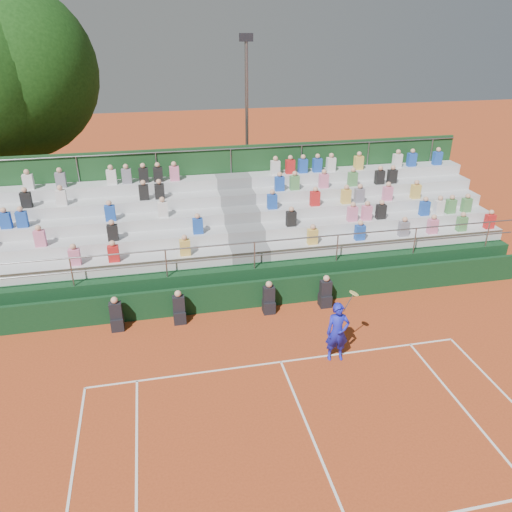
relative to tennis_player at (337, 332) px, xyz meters
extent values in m
plane|color=#B3451D|center=(-1.62, 0.16, -0.92)|extent=(90.00, 90.00, 0.00)
cube|color=white|center=(-1.62, 0.16, -0.92)|extent=(11.00, 0.06, 0.01)
cube|color=white|center=(-1.62, -3.04, -0.92)|extent=(0.06, 6.40, 0.01)
cube|color=black|center=(-1.62, 3.36, -0.42)|extent=(20.00, 0.15, 1.00)
cube|color=black|center=(-6.33, 2.91, -0.70)|extent=(0.40, 0.40, 0.44)
cube|color=black|center=(-6.33, 2.91, -0.22)|extent=(0.38, 0.25, 0.55)
sphere|color=tan|center=(-6.33, 2.91, 0.16)|extent=(0.22, 0.22, 0.22)
cube|color=black|center=(-4.34, 2.91, -0.70)|extent=(0.40, 0.40, 0.44)
cube|color=black|center=(-4.34, 2.91, -0.22)|extent=(0.38, 0.25, 0.55)
sphere|color=tan|center=(-4.34, 2.91, 0.16)|extent=(0.22, 0.22, 0.22)
cube|color=black|center=(-1.34, 2.91, -0.70)|extent=(0.40, 0.40, 0.44)
cube|color=black|center=(-1.34, 2.91, -0.22)|extent=(0.38, 0.25, 0.55)
sphere|color=tan|center=(-1.34, 2.91, 0.16)|extent=(0.22, 0.22, 0.22)
cube|color=black|center=(0.67, 2.91, -0.70)|extent=(0.40, 0.40, 0.44)
cube|color=black|center=(0.67, 2.91, -0.22)|extent=(0.38, 0.25, 0.55)
sphere|color=tan|center=(0.67, 2.91, 0.16)|extent=(0.22, 0.22, 0.22)
cube|color=black|center=(-1.62, 6.46, -0.32)|extent=(20.00, 5.20, 1.20)
cube|color=silver|center=(-6.97, 4.78, 0.49)|extent=(9.30, 0.85, 0.42)
cube|color=silver|center=(3.73, 4.78, 0.49)|extent=(9.30, 0.85, 0.42)
cube|color=slate|center=(-1.62, 4.78, 0.49)|extent=(1.40, 0.85, 0.42)
cube|color=silver|center=(-6.97, 5.63, 0.91)|extent=(9.30, 0.85, 0.42)
cube|color=silver|center=(3.73, 5.63, 0.91)|extent=(9.30, 0.85, 0.42)
cube|color=slate|center=(-1.62, 5.63, 0.91)|extent=(1.40, 0.85, 0.42)
cube|color=silver|center=(-6.97, 6.48, 1.33)|extent=(9.30, 0.85, 0.42)
cube|color=silver|center=(3.73, 6.48, 1.33)|extent=(9.30, 0.85, 0.42)
cube|color=slate|center=(-1.62, 6.48, 1.33)|extent=(1.40, 0.85, 0.42)
cube|color=silver|center=(-6.97, 7.33, 1.75)|extent=(9.30, 0.85, 0.42)
cube|color=silver|center=(3.73, 7.33, 1.75)|extent=(9.30, 0.85, 0.42)
cube|color=slate|center=(-1.62, 7.33, 1.75)|extent=(1.40, 0.85, 0.42)
cube|color=silver|center=(-6.97, 8.18, 2.17)|extent=(9.30, 0.85, 0.42)
cube|color=silver|center=(3.73, 8.18, 2.17)|extent=(9.30, 0.85, 0.42)
cube|color=slate|center=(-1.62, 8.18, 2.17)|extent=(1.40, 0.85, 0.42)
cube|color=#19421E|center=(-1.62, 8.71, 1.28)|extent=(20.00, 0.12, 4.40)
cylinder|color=gray|center=(-1.62, 3.91, 1.28)|extent=(20.00, 0.05, 0.05)
cylinder|color=gray|center=(-1.62, 8.61, 3.38)|extent=(20.00, 0.05, 0.05)
cube|color=pink|center=(-7.58, 4.63, 0.98)|extent=(0.36, 0.24, 0.56)
cube|color=red|center=(-6.32, 4.63, 0.98)|extent=(0.36, 0.24, 0.56)
cube|color=gold|center=(-3.93, 4.63, 0.98)|extent=(0.36, 0.24, 0.56)
cube|color=pink|center=(-8.73, 5.48, 1.40)|extent=(0.36, 0.24, 0.56)
cube|color=black|center=(-6.34, 5.48, 1.40)|extent=(0.36, 0.24, 0.56)
cube|color=#1E4CB2|center=(-3.37, 5.48, 1.40)|extent=(0.36, 0.24, 0.56)
cube|color=#1E4CB2|center=(-9.93, 6.33, 1.82)|extent=(0.36, 0.24, 0.56)
cube|color=#1E4CB2|center=(-9.39, 6.33, 1.82)|extent=(0.36, 0.24, 0.56)
cube|color=#1E4CB2|center=(-6.42, 6.33, 1.82)|extent=(0.36, 0.24, 0.56)
cube|color=silver|center=(-4.55, 6.33, 1.82)|extent=(0.36, 0.24, 0.56)
cube|color=black|center=(-9.34, 7.18, 2.24)|extent=(0.36, 0.24, 0.56)
cube|color=silver|center=(-8.13, 7.18, 2.24)|extent=(0.36, 0.24, 0.56)
cube|color=black|center=(-5.18, 7.18, 2.24)|extent=(0.36, 0.24, 0.56)
cube|color=black|center=(-4.60, 7.18, 2.24)|extent=(0.36, 0.24, 0.56)
cube|color=silver|center=(-9.34, 8.03, 2.66)|extent=(0.36, 0.24, 0.56)
cube|color=slate|center=(-8.20, 8.03, 2.66)|extent=(0.36, 0.24, 0.56)
cube|color=silver|center=(-6.35, 8.03, 2.66)|extent=(0.36, 0.24, 0.56)
cube|color=slate|center=(-5.78, 8.03, 2.66)|extent=(0.36, 0.24, 0.56)
cube|color=black|center=(-5.14, 8.03, 2.66)|extent=(0.36, 0.24, 0.56)
cube|color=black|center=(-4.59, 8.03, 2.66)|extent=(0.36, 0.24, 0.56)
cube|color=pink|center=(-3.96, 8.03, 2.66)|extent=(0.36, 0.24, 0.56)
cube|color=gold|center=(0.69, 4.63, 0.98)|extent=(0.36, 0.24, 0.56)
cube|color=#1E4CB2|center=(2.52, 4.63, 0.98)|extent=(0.36, 0.24, 0.56)
cube|color=slate|center=(4.29, 4.63, 0.98)|extent=(0.36, 0.24, 0.56)
cube|color=pink|center=(5.48, 4.63, 0.98)|extent=(0.36, 0.24, 0.56)
cube|color=#4C8C4C|center=(6.72, 4.63, 0.98)|extent=(0.36, 0.24, 0.56)
cube|color=red|center=(7.93, 4.63, 0.98)|extent=(0.36, 0.24, 0.56)
cube|color=black|center=(0.11, 5.48, 1.40)|extent=(0.36, 0.24, 0.56)
cube|color=pink|center=(2.53, 5.48, 1.40)|extent=(0.36, 0.24, 0.56)
cube|color=pink|center=(3.12, 5.48, 1.40)|extent=(0.36, 0.24, 0.56)
cube|color=black|center=(3.71, 5.48, 1.40)|extent=(0.36, 0.24, 0.56)
cube|color=#1E4CB2|center=(5.55, 5.48, 1.40)|extent=(0.36, 0.24, 0.56)
cube|color=silver|center=(6.18, 5.48, 1.40)|extent=(0.36, 0.24, 0.56)
cube|color=#4C8C4C|center=(6.69, 5.48, 1.40)|extent=(0.36, 0.24, 0.56)
cube|color=#4C8C4C|center=(7.38, 5.48, 1.40)|extent=(0.36, 0.24, 0.56)
cube|color=#1E4CB2|center=(-0.42, 6.33, 1.82)|extent=(0.36, 0.24, 0.56)
cube|color=red|center=(1.29, 6.33, 1.82)|extent=(0.36, 0.24, 0.56)
cube|color=gold|center=(2.57, 6.33, 1.82)|extent=(0.36, 0.24, 0.56)
cube|color=slate|center=(3.13, 6.33, 1.82)|extent=(0.36, 0.24, 0.56)
cube|color=pink|center=(4.34, 6.33, 1.82)|extent=(0.36, 0.24, 0.56)
cube|color=gold|center=(5.56, 6.33, 1.82)|extent=(0.36, 0.24, 0.56)
cube|color=#1E4CB2|center=(0.08, 7.18, 2.24)|extent=(0.36, 0.24, 0.56)
cube|color=#4C8C4C|center=(0.70, 7.18, 2.24)|extent=(0.36, 0.24, 0.56)
cube|color=pink|center=(1.92, 7.18, 2.24)|extent=(0.36, 0.24, 0.56)
cube|color=#4C8C4C|center=(3.15, 7.18, 2.24)|extent=(0.36, 0.24, 0.56)
cube|color=black|center=(4.33, 7.18, 2.24)|extent=(0.36, 0.24, 0.56)
cube|color=black|center=(4.89, 7.18, 2.24)|extent=(0.36, 0.24, 0.56)
cube|color=silver|center=(0.12, 8.03, 2.66)|extent=(0.36, 0.24, 0.56)
cube|color=red|center=(0.74, 8.03, 2.66)|extent=(0.36, 0.24, 0.56)
cube|color=#1E4CB2|center=(1.28, 8.03, 2.66)|extent=(0.36, 0.24, 0.56)
cube|color=#1E4CB2|center=(1.90, 8.03, 2.66)|extent=(0.36, 0.24, 0.56)
cube|color=silver|center=(2.50, 8.03, 2.66)|extent=(0.36, 0.24, 0.56)
cube|color=gold|center=(3.73, 8.03, 2.66)|extent=(0.36, 0.24, 0.56)
cube|color=silver|center=(5.49, 8.03, 2.66)|extent=(0.36, 0.24, 0.56)
cube|color=#1E4CB2|center=(6.16, 8.03, 2.66)|extent=(0.36, 0.24, 0.56)
cube|color=#1E4CB2|center=(7.37, 8.03, 2.66)|extent=(0.36, 0.24, 0.56)
imported|color=#1920C2|center=(0.00, 0.00, 0.00)|extent=(0.72, 0.52, 1.84)
cylinder|color=gray|center=(0.25, 0.00, 0.93)|extent=(0.26, 0.03, 0.51)
cylinder|color=#E5D866|center=(0.40, 0.00, 1.23)|extent=(0.26, 0.28, 0.14)
cylinder|color=#382514|center=(-10.35, 12.97, 1.11)|extent=(0.50, 0.50, 4.07)
sphere|color=#11350E|center=(-10.35, 12.97, 6.08)|extent=(7.33, 7.33, 7.33)
cylinder|color=gray|center=(-0.16, 12.63, 3.14)|extent=(0.16, 0.16, 8.13)
cube|color=black|center=(-0.16, 12.63, 7.38)|extent=(0.60, 0.25, 0.35)
camera|label=1|loc=(-4.78, -11.23, 8.13)|focal=35.00mm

